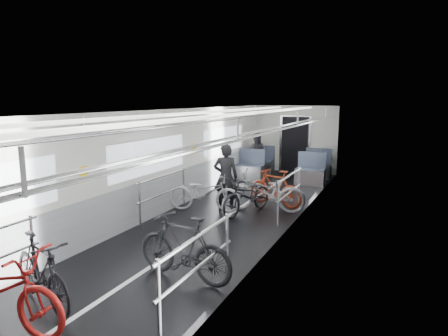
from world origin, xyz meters
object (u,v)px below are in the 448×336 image
Objects in this scene: person_standing at (226,177)px; person_seated at (256,154)px; bike_right_far at (275,188)px; bike_aisle at (248,195)px; bike_left_far at (204,192)px; bike_right_mid at (265,192)px; bike_right_near at (184,247)px; bike_left_mid at (41,271)px.

person_seated is at bearing -99.74° from person_standing.
person_standing is at bearing -32.39° from bike_right_far.
bike_aisle is (-0.38, -0.93, -0.02)m from bike_right_far.
bike_left_far is at bearing 16.75° from person_standing.
bike_right_far is 3.90m from person_seated.
bike_right_mid is at bearing 94.71° from person_seated.
bike_right_near reaches higher than bike_aisle.
bike_left_mid is at bearing 74.90° from person_seated.
bike_right_near is at bearing -67.22° from bike_aisle.
bike_aisle is (-0.32, -0.33, -0.04)m from bike_right_mid.
bike_aisle is 1.06× the size of person_standing.
person_standing is 4.38m from person_seated.
bike_right_mid is at bearing 6.53° from bike_left_mid.
bike_left_far is 0.94× the size of bike_right_mid.
bike_left_far is at bearing -77.54° from bike_right_mid.
person_seated is at bearing -160.27° from bike_right_near.
bike_left_mid is 5.07m from bike_aisle.
bike_right_near is (1.28, 1.41, 0.03)m from bike_left_mid.
bike_left_mid is 9.41m from person_seated.
bike_left_mid is at bearing 66.47° from person_standing.
bike_left_mid is 1.02× the size of bike_right_far.
bike_left_mid is at bearing -22.67° from bike_right_mid.
bike_right_near is at bearing 84.71° from person_standing.
bike_right_near reaches higher than bike_right_mid.
bike_right_mid reaches higher than bike_aisle.
person_standing is (0.42, 0.31, 0.34)m from bike_left_far.
bike_aisle is 1.11× the size of person_seated.
bike_left_far is at bearing -151.25° from bike_aisle.
bike_left_far is 1.04m from bike_aisle.
person_seated is (-0.77, 4.31, -0.04)m from person_standing.
bike_right_mid is (1.25, 5.32, 0.02)m from bike_left_mid.
person_seated reaches higher than bike_right_mid.
person_seated is (-1.72, 7.99, 0.26)m from bike_right_near.
bike_left_far is 3.64m from bike_right_near.
bike_left_far is 1.14× the size of person_seated.
bike_right_mid is 0.60m from bike_right_far.
bike_right_mid reaches higher than bike_left_far.
bike_right_far is at bearing 98.85° from person_seated.
person_seated is (-0.35, 4.62, 0.30)m from bike_left_far.
bike_left_mid is 0.92× the size of bike_aisle.
bike_right_near is (1.37, -3.37, 0.04)m from bike_left_far.
person_seated is (-1.74, 3.48, 0.30)m from bike_right_far.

